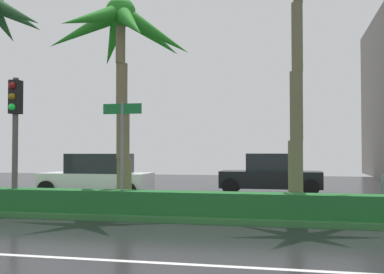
# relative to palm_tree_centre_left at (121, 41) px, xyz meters

# --- Properties ---
(ground_plane) EXTENTS (90.00, 42.00, 0.10)m
(ground_plane) POSITION_rel_palm_tree_centre_left_xyz_m (2.29, 1.31, -5.16)
(ground_plane) COLOR black
(near_lane_divider_stripe) EXTENTS (81.00, 0.14, 0.01)m
(near_lane_divider_stripe) POSITION_rel_palm_tree_centre_left_xyz_m (2.29, -5.69, -5.11)
(near_lane_divider_stripe) COLOR white
(near_lane_divider_stripe) RESTS_ON ground_plane
(median_strip) EXTENTS (85.50, 4.00, 0.15)m
(median_strip) POSITION_rel_palm_tree_centre_left_xyz_m (2.29, 0.31, -5.04)
(median_strip) COLOR #2D6B33
(median_strip) RESTS_ON ground_plane
(median_hedge) EXTENTS (76.50, 0.70, 0.60)m
(median_hedge) POSITION_rel_palm_tree_centre_left_xyz_m (2.29, -1.09, -4.66)
(median_hedge) COLOR #1E6028
(median_hedge) RESTS_ON median_strip
(palm_tree_centre_left) EXTENTS (4.53, 4.29, 6.27)m
(palm_tree_centre_left) POSITION_rel_palm_tree_centre_left_xyz_m (0.00, 0.00, 0.00)
(palm_tree_centre_left) COLOR #6F6247
(palm_tree_centre_left) RESTS_ON median_strip
(traffic_signal_median_left) EXTENTS (0.28, 0.43, 3.76)m
(traffic_signal_median_left) POSITION_rel_palm_tree_centre_left_xyz_m (-2.74, -1.18, -2.38)
(traffic_signal_median_left) COLOR #4C4C47
(traffic_signal_median_left) RESTS_ON median_strip
(street_name_sign) EXTENTS (1.10, 0.08, 3.00)m
(street_name_sign) POSITION_rel_palm_tree_centre_left_xyz_m (0.43, -1.03, -3.03)
(street_name_sign) COLOR slate
(street_name_sign) RESTS_ON median_strip
(car_in_traffic_leading) EXTENTS (4.30, 2.02, 1.72)m
(car_in_traffic_leading) POSITION_rel_palm_tree_centre_left_xyz_m (-2.60, 4.18, -4.29)
(car_in_traffic_leading) COLOR white
(car_in_traffic_leading) RESTS_ON ground_plane
(car_in_traffic_second) EXTENTS (4.30, 2.02, 1.72)m
(car_in_traffic_second) POSITION_rel_palm_tree_centre_left_xyz_m (4.07, 7.39, -4.29)
(car_in_traffic_second) COLOR black
(car_in_traffic_second) RESTS_ON ground_plane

